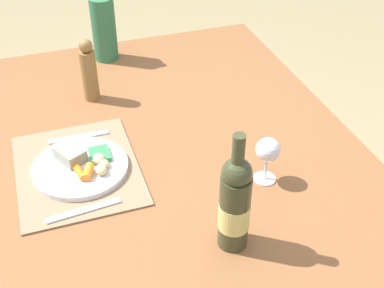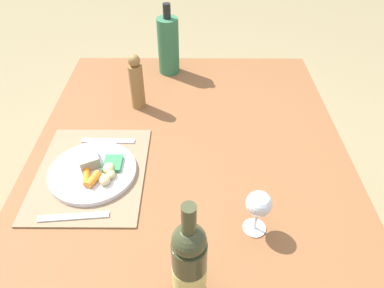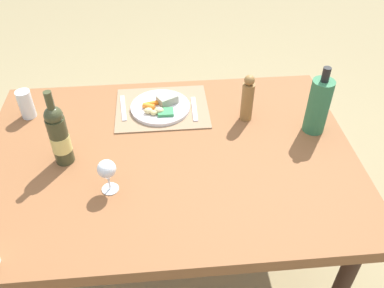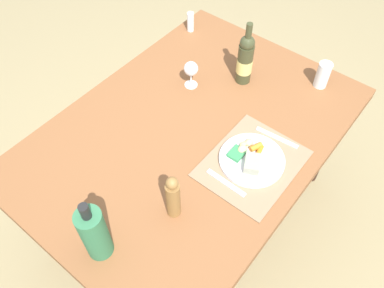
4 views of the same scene
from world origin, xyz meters
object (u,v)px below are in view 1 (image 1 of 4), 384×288
at_px(cooler_bottle, 104,28).
at_px(pepper_mill, 89,71).
at_px(dining_table, 180,163).
at_px(dinner_plate, 81,165).
at_px(wine_glass, 268,151).
at_px(knife, 84,210).
at_px(wine_bottle, 235,204).
at_px(fork, 79,137).

bearing_deg(cooler_bottle, pepper_mill, -20.91).
relative_size(dining_table, pepper_mill, 6.83).
distance_m(dinner_plate, cooler_bottle, 0.69).
height_order(cooler_bottle, wine_glass, cooler_bottle).
xyz_separation_m(dining_table, dinner_plate, (0.02, -0.30, 0.09)).
xyz_separation_m(dinner_plate, pepper_mill, (-0.37, 0.10, 0.09)).
bearing_deg(knife, wine_bottle, 51.08).
bearing_deg(dinner_plate, wine_bottle, 38.14).
relative_size(dining_table, cooler_bottle, 4.97).
xyz_separation_m(dining_table, wine_glass, (0.22, 0.18, 0.17)).
xyz_separation_m(dinner_plate, wine_bottle, (0.39, 0.30, 0.11)).
bearing_deg(pepper_mill, knife, -12.13).
xyz_separation_m(dinner_plate, cooler_bottle, (-0.65, 0.20, 0.11)).
height_order(pepper_mill, cooler_bottle, cooler_bottle).
distance_m(fork, knife, 0.32).
relative_size(dinner_plate, fork, 1.48).
height_order(dinner_plate, wine_glass, wine_glass).
height_order(fork, wine_glass, wine_glass).
xyz_separation_m(dinner_plate, knife, (0.17, -0.02, -0.01)).
distance_m(dining_table, knife, 0.38).
bearing_deg(wine_bottle, dining_table, -179.15).
height_order(dining_table, wine_glass, wine_glass).
relative_size(knife, wine_bottle, 0.61).
height_order(dining_table, wine_bottle, wine_bottle).
height_order(knife, pepper_mill, pepper_mill).
relative_size(wine_glass, wine_bottle, 0.43).
height_order(knife, wine_bottle, wine_bottle).
distance_m(fork, wine_glass, 0.59).
bearing_deg(cooler_bottle, fork, -20.51).
height_order(dinner_plate, wine_bottle, wine_bottle).
distance_m(pepper_mill, cooler_bottle, 0.29).
xyz_separation_m(dining_table, wine_bottle, (0.41, 0.01, 0.20)).
xyz_separation_m(dining_table, cooler_bottle, (-0.63, -0.10, 0.19)).
bearing_deg(pepper_mill, dinner_plate, -14.44).
height_order(dining_table, cooler_bottle, cooler_bottle).
bearing_deg(knife, wine_glass, 81.29).
bearing_deg(cooler_bottle, wine_glass, 18.00).
relative_size(dinner_plate, wine_glass, 1.96).
xyz_separation_m(pepper_mill, wine_glass, (0.57, 0.38, -0.01)).
bearing_deg(dining_table, wine_bottle, 0.85).
bearing_deg(dinner_plate, fork, 174.17).
distance_m(wine_glass, wine_bottle, 0.26).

